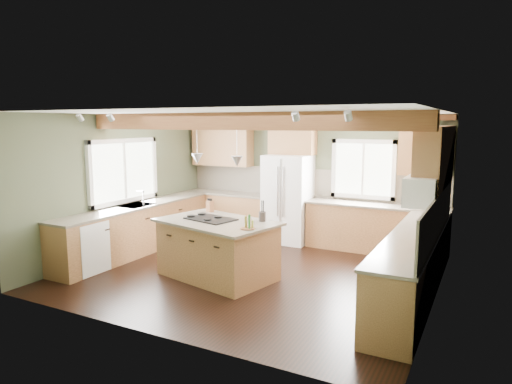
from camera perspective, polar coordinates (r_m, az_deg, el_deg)
The scene contains 37 objects.
floor at distance 7.63m, azimuth -0.44°, elevation -10.06°, with size 5.60×5.60×0.00m, color black.
ceiling at distance 7.23m, azimuth -0.47°, elevation 9.86°, with size 5.60×5.60×0.00m, color silver.
wall_back at distance 9.58m, azimuth 6.58°, elevation 1.70°, with size 5.60×5.60×0.00m, color #50563D.
wall_left at distance 8.97m, azimuth -16.47°, elevation 0.94°, with size 5.00×5.00×0.00m, color #50563D.
wall_right at distance 6.51m, azimuth 21.88°, elevation -2.12°, with size 5.00×5.00×0.00m, color #50563D.
ceiling_beam at distance 6.85m, azimuth -2.19°, elevation 8.83°, with size 5.55×0.26×0.26m, color brown.
soffit_trim at distance 9.42m, azimuth 6.49°, elevation 9.15°, with size 5.55×0.20×0.10m, color brown.
backsplash_back at distance 9.57m, azimuth 6.54°, elevation 1.16°, with size 5.58×0.03×0.58m, color brown.
backsplash_right at distance 6.58m, azimuth 21.75°, elevation -2.81°, with size 0.03×3.70×0.58m, color brown.
base_cab_back_left at distance 10.22m, azimuth -3.53°, elevation -2.70°, with size 2.02×0.60×0.88m, color brown.
counter_back_left at distance 10.14m, azimuth -3.55°, elevation -0.15°, with size 2.06×0.64×0.04m, color brown.
base_cab_back_right at distance 9.02m, azimuth 14.69°, elevation -4.51°, with size 2.62×0.60×0.88m, color brown.
counter_back_right at distance 8.93m, azimuth 14.81°, elevation -1.63°, with size 2.66×0.64×0.04m, color brown.
base_cab_left at distance 8.95m, azimuth -14.62°, elevation -4.60°, with size 0.60×3.70×0.88m, color brown.
counter_left at distance 8.86m, azimuth -14.73°, elevation -1.70°, with size 0.64×3.74×0.04m, color brown.
base_cab_right at distance 6.80m, azimuth 18.97°, elevation -9.01°, with size 0.60×3.70×0.88m, color brown.
counter_right at distance 6.68m, azimuth 19.16°, elevation -5.24°, with size 0.64×3.74×0.04m, color brown.
upper_cab_back_left at distance 10.25m, azimuth -4.21°, elevation 5.84°, with size 1.40×0.35×0.90m, color brown.
upper_cab_over_fridge at distance 9.46m, azimuth 4.58°, elevation 6.81°, with size 0.96×0.35×0.70m, color brown.
upper_cab_right at distance 7.34m, azimuth 21.52°, elevation 4.16°, with size 0.35×2.20×0.90m, color brown.
upper_cab_back_corner at distance 8.79m, azimuth 20.42°, elevation 4.86°, with size 0.90×0.35×0.90m, color brown.
window_left at distance 8.96m, azimuth -16.22°, elevation 2.55°, with size 0.04×1.60×1.05m, color white.
window_back at distance 9.19m, azimuth 13.28°, elevation 2.81°, with size 1.10×0.04×1.00m, color white.
sink at distance 8.86m, azimuth -14.73°, elevation -1.67°, with size 0.50×0.65×0.03m, color #262628.
faucet at distance 8.71m, azimuth -13.89°, elevation -0.84°, with size 0.02×0.02×0.28m, color #B2B2B7.
dishwasher at distance 8.06m, azimuth -20.79°, elevation -6.42°, with size 0.60×0.60×0.84m, color white.
oven at distance 5.59m, azimuth 16.78°, elevation -12.89°, with size 0.60×0.72×0.84m, color white.
microwave at distance 6.45m, azimuth 20.02°, elevation 0.13°, with size 0.40×0.70×0.38m, color white.
pendant_left at distance 7.39m, azimuth -7.35°, elevation 4.18°, with size 0.18×0.18×0.16m, color #B2B2B7.
pendant_right at distance 6.77m, azimuth -2.40°, elevation 3.84°, with size 0.18×0.18×0.16m, color #B2B2B7.
refrigerator at distance 9.40m, azimuth 4.00°, elevation -0.86°, with size 0.90×0.74×1.80m, color white.
island at distance 7.33m, azimuth -4.83°, elevation -7.27°, with size 1.74×1.06×0.88m, color olive.
island_top at distance 7.22m, azimuth -4.88°, elevation -3.75°, with size 1.85×1.18×0.04m, color brown.
cooktop at distance 7.32m, azimuth -5.68°, elevation -3.36°, with size 0.75×0.50×0.02m, color black.
knife_block at distance 7.94m, azimuth -5.78°, elevation -1.79°, with size 0.11×0.09×0.19m, color brown.
utensil_crock at distance 7.14m, azimuth 0.79°, elevation -3.08°, with size 0.11×0.11×0.15m, color #3E3632.
bottle_tray at distance 6.63m, azimuth -1.05°, elevation -3.77°, with size 0.22×0.22×0.20m, color brown, non-canonical shape.
Camera 1 is at (3.39, -6.38, 2.44)m, focal length 32.00 mm.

